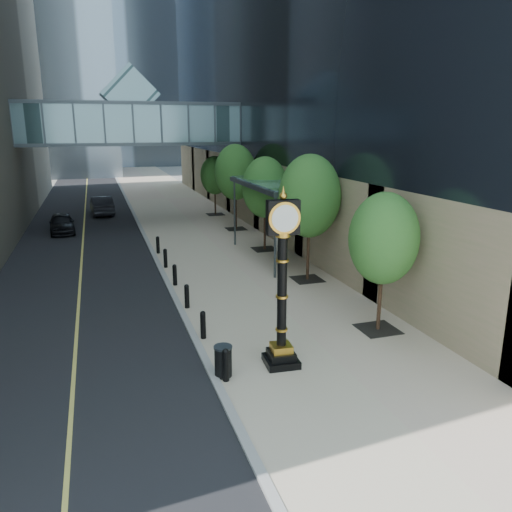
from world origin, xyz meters
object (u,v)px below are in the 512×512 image
at_px(trash_bin, 223,362).
at_px(car_far, 102,205).
at_px(car_near, 62,223).
at_px(street_clock, 282,293).
at_px(pedestrian, 278,240).

distance_m(trash_bin, car_far, 31.02).
xyz_separation_m(car_near, car_far, (2.84, 7.03, 0.09)).
distance_m(car_near, car_far, 7.58).
height_order(street_clock, car_far, street_clock).
distance_m(trash_bin, pedestrian, 14.45).
xyz_separation_m(trash_bin, car_far, (-2.86, 30.89, 0.29)).
bearing_deg(trash_bin, car_near, 103.43).
height_order(trash_bin, car_near, car_near).
relative_size(car_near, car_far, 0.85).
xyz_separation_m(pedestrian, car_far, (-9.35, 17.99, -0.19)).
distance_m(street_clock, pedestrian, 13.61).
bearing_deg(car_far, car_near, 63.63).
bearing_deg(car_far, trash_bin, 90.91).
bearing_deg(pedestrian, trash_bin, 38.92).
bearing_deg(car_far, pedestrian, 113.09).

